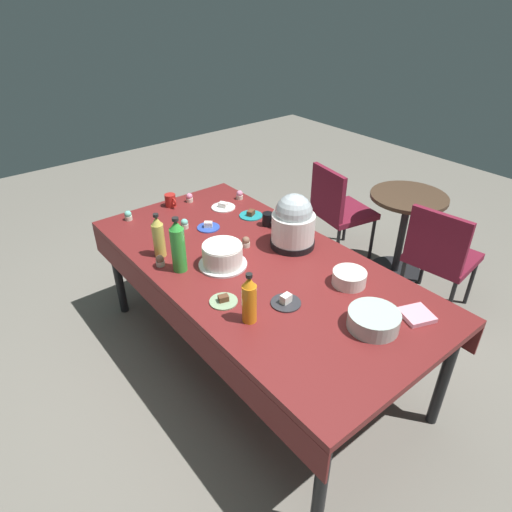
% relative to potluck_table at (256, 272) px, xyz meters
% --- Properties ---
extents(ground, '(9.00, 9.00, 0.00)m').
position_rel_potluck_table_xyz_m(ground, '(0.00, 0.00, -0.69)').
color(ground, slate).
extents(potluck_table, '(2.20, 1.10, 0.75)m').
position_rel_potluck_table_xyz_m(potluck_table, '(0.00, 0.00, 0.00)').
color(potluck_table, maroon).
rests_on(potluck_table, ground).
extents(frosted_layer_cake, '(0.28, 0.28, 0.13)m').
position_rel_potluck_table_xyz_m(frosted_layer_cake, '(-0.11, -0.16, 0.13)').
color(frosted_layer_cake, silver).
rests_on(frosted_layer_cake, potluck_table).
extents(slow_cooker, '(0.27, 0.27, 0.34)m').
position_rel_potluck_table_xyz_m(slow_cooker, '(-0.02, 0.30, 0.22)').
color(slow_cooker, black).
rests_on(slow_cooker, potluck_table).
extents(glass_salad_bowl, '(0.25, 0.25, 0.09)m').
position_rel_potluck_table_xyz_m(glass_salad_bowl, '(0.78, 0.08, 0.10)').
color(glass_salad_bowl, '#B2C6BC').
rests_on(glass_salad_bowl, potluck_table).
extents(ceramic_snack_bowl, '(0.18, 0.18, 0.08)m').
position_rel_potluck_table_xyz_m(ceramic_snack_bowl, '(0.47, 0.26, 0.10)').
color(ceramic_snack_bowl, silver).
rests_on(ceramic_snack_bowl, potluck_table).
extents(dessert_plate_white, '(0.17, 0.17, 0.04)m').
position_rel_potluck_table_xyz_m(dessert_plate_white, '(-0.73, 0.28, 0.07)').
color(dessert_plate_white, white).
rests_on(dessert_plate_white, potluck_table).
extents(dessert_plate_teal, '(0.16, 0.16, 0.04)m').
position_rel_potluck_table_xyz_m(dessert_plate_teal, '(-0.50, 0.35, 0.07)').
color(dessert_plate_teal, teal).
rests_on(dessert_plate_teal, potluck_table).
extents(dessert_plate_charcoal, '(0.16, 0.16, 0.05)m').
position_rel_potluck_table_xyz_m(dessert_plate_charcoal, '(0.39, -0.12, 0.07)').
color(dessert_plate_charcoal, '#2D2D33').
rests_on(dessert_plate_charcoal, potluck_table).
extents(dessert_plate_cobalt, '(0.15, 0.15, 0.05)m').
position_rel_potluck_table_xyz_m(dessert_plate_cobalt, '(-0.53, 0.02, 0.07)').
color(dessert_plate_cobalt, '#2D4CB2').
rests_on(dessert_plate_cobalt, potluck_table).
extents(dessert_plate_sage, '(0.15, 0.15, 0.04)m').
position_rel_potluck_table_xyz_m(dessert_plate_sage, '(0.18, -0.36, 0.07)').
color(dessert_plate_sage, '#8CA87F').
rests_on(dessert_plate_sage, potluck_table).
extents(cupcake_lemon, '(0.05, 0.05, 0.07)m').
position_rel_potluck_table_xyz_m(cupcake_lemon, '(-0.97, 0.15, 0.09)').
color(cupcake_lemon, beige).
rests_on(cupcake_lemon, potluck_table).
extents(cupcake_berry, '(0.05, 0.05, 0.07)m').
position_rel_potluck_table_xyz_m(cupcake_berry, '(-0.33, -0.44, 0.09)').
color(cupcake_berry, beige).
rests_on(cupcake_berry, potluck_table).
extents(cupcake_cocoa, '(0.05, 0.05, 0.07)m').
position_rel_potluck_table_xyz_m(cupcake_cocoa, '(-0.19, 0.07, 0.09)').
color(cupcake_cocoa, beige).
rests_on(cupcake_cocoa, potluck_table).
extents(cupcake_rose, '(0.05, 0.05, 0.07)m').
position_rel_potluck_table_xyz_m(cupcake_rose, '(-0.98, -0.34, 0.09)').
color(cupcake_rose, beige).
rests_on(cupcake_rose, potluck_table).
extents(cupcake_vanilla, '(0.05, 0.05, 0.07)m').
position_rel_potluck_table_xyz_m(cupcake_vanilla, '(-0.77, 0.46, 0.09)').
color(cupcake_vanilla, beige).
rests_on(cupcake_vanilla, potluck_table).
extents(cupcake_mint, '(0.05, 0.05, 0.07)m').
position_rel_potluck_table_xyz_m(cupcake_mint, '(-0.63, -0.10, 0.09)').
color(cupcake_mint, beige).
rests_on(cupcake_mint, potluck_table).
extents(soda_bottle_ginger_ale, '(0.07, 0.07, 0.27)m').
position_rel_potluck_table_xyz_m(soda_bottle_ginger_ale, '(-0.43, -0.39, 0.19)').
color(soda_bottle_ginger_ale, gold).
rests_on(soda_bottle_ginger_ale, potluck_table).
extents(soda_bottle_orange_juice, '(0.07, 0.07, 0.27)m').
position_rel_potluck_table_xyz_m(soda_bottle_orange_juice, '(0.38, -0.34, 0.19)').
color(soda_bottle_orange_juice, orange).
rests_on(soda_bottle_orange_juice, potluck_table).
extents(soda_bottle_lime_soda, '(0.08, 0.08, 0.33)m').
position_rel_potluck_table_xyz_m(soda_bottle_lime_soda, '(-0.22, -0.38, 0.22)').
color(soda_bottle_lime_soda, green).
rests_on(soda_bottle_lime_soda, potluck_table).
extents(coffee_mug_red, '(0.12, 0.08, 0.09)m').
position_rel_potluck_table_xyz_m(coffee_mug_red, '(-0.99, -0.00, 0.11)').
color(coffee_mug_red, '#B2231E').
rests_on(coffee_mug_red, potluck_table).
extents(coffee_mug_black, '(0.11, 0.07, 0.09)m').
position_rel_potluck_table_xyz_m(coffee_mug_black, '(-0.32, 0.36, 0.11)').
color(coffee_mug_black, black).
rests_on(coffee_mug_black, potluck_table).
extents(paper_napkin_stack, '(0.18, 0.18, 0.02)m').
position_rel_potluck_table_xyz_m(paper_napkin_stack, '(0.87, 0.31, 0.07)').
color(paper_napkin_stack, pink).
rests_on(paper_napkin_stack, potluck_table).
extents(maroon_chair_left, '(0.51, 0.51, 0.85)m').
position_rel_potluck_table_xyz_m(maroon_chair_left, '(-0.56, 1.36, -0.20)').
color(maroon_chair_left, maroon).
rests_on(maroon_chair_left, ground).
extents(maroon_chair_right, '(0.49, 0.49, 0.85)m').
position_rel_potluck_table_xyz_m(maroon_chair_right, '(0.41, 1.36, -0.20)').
color(maroon_chair_right, maroon).
rests_on(maroon_chair_right, ground).
extents(round_cafe_table, '(0.60, 0.60, 0.72)m').
position_rel_potluck_table_xyz_m(round_cafe_table, '(-0.05, 1.58, -0.19)').
color(round_cafe_table, '#473323').
rests_on(round_cafe_table, ground).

